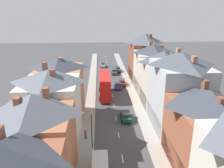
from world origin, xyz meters
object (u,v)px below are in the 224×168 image
object	(u,v)px
car_near_silver	(118,85)
street_lamp	(92,129)
car_parked_left_b	(114,72)
car_near_blue	(126,116)
double_decker_bus_lead	(105,85)
car_parked_right_a	(118,69)
pedestrian_mid_left	(85,134)
car_mid_black	(103,65)
car_parked_left_a	(122,82)

from	to	relation	value
car_near_silver	street_lamp	distance (m)	27.03
car_parked_left_b	street_lamp	bearing A→B (deg)	-98.58
car_parked_left_b	car_near_blue	bearing A→B (deg)	-90.00
double_decker_bus_lead	car_near_blue	distance (m)	12.91
car_near_silver	street_lamp	xyz separation A→B (m)	(-6.05, -26.23, 2.44)
car_near_silver	car_parked_right_a	world-z (taller)	car_parked_right_a
car_parked_right_a	car_parked_left_b	xyz separation A→B (m)	(-1.30, -2.93, -0.02)
pedestrian_mid_left	car_near_silver	bearing A→B (deg)	73.23
car_mid_black	car_parked_left_a	bearing A→B (deg)	-76.84
car_mid_black	double_decker_bus_lead	bearing A→B (deg)	-90.02
car_mid_black	car_near_silver	bearing A→B (deg)	-81.37
car_near_blue	car_parked_right_a	bearing A→B (deg)	87.83
car_parked_left_a	street_lamp	distance (m)	29.99
car_near_silver	pedestrian_mid_left	distance (m)	24.88
double_decker_bus_lead	car_parked_left_a	world-z (taller)	double_decker_bus_lead
car_near_blue	car_parked_left_b	bearing A→B (deg)	90.00
car_near_blue	street_lamp	size ratio (longest dim) A/B	0.78
double_decker_bus_lead	street_lamp	bearing A→B (deg)	-96.63
street_lamp	car_parked_left_a	bearing A→B (deg)	75.77
car_parked_left_b	pedestrian_mid_left	size ratio (longest dim) A/B	2.51
car_parked_right_a	car_mid_black	bearing A→B (deg)	125.39
car_parked_left_b	street_lamp	distance (m)	40.64
car_parked_right_a	car_mid_black	distance (m)	8.46
car_near_blue	car_parked_right_a	distance (m)	34.30
car_parked_left_a	car_mid_black	size ratio (longest dim) A/B	1.04
pedestrian_mid_left	street_lamp	size ratio (longest dim) A/B	0.29
car_near_silver	pedestrian_mid_left	size ratio (longest dim) A/B	2.55
double_decker_bus_lead	car_parked_left_b	size ratio (longest dim) A/B	2.67
car_near_silver	street_lamp	bearing A→B (deg)	-102.99
car_parked_right_a	street_lamp	distance (m)	43.73
double_decker_bus_lead	car_parked_left_a	distance (m)	9.58
car_parked_right_a	car_mid_black	size ratio (longest dim) A/B	1.02
car_mid_black	car_parked_left_b	world-z (taller)	car_parked_left_b
car_mid_black	pedestrian_mid_left	distance (m)	47.66
car_near_blue	car_mid_black	bearing A→B (deg)	95.00
double_decker_bus_lead	car_near_silver	xyz separation A→B (m)	(3.61, 5.24, -2.02)
car_parked_left_a	street_lamp	bearing A→B (deg)	-104.23
car_parked_left_a	car_mid_black	distance (m)	21.53
car_near_blue	car_parked_left_a	distance (m)	20.26
car_parked_right_a	car_mid_black	world-z (taller)	car_parked_right_a
car_near_blue	street_lamp	world-z (taller)	street_lamp
car_mid_black	car_parked_left_b	xyz separation A→B (m)	(3.60, -9.83, 0.01)
car_near_blue	car_near_silver	size ratio (longest dim) A/B	1.05
car_mid_black	car_parked_left_b	size ratio (longest dim) A/B	1.04
double_decker_bus_lead	car_parked_right_a	size ratio (longest dim) A/B	2.52
car_mid_black	car_parked_left_b	bearing A→B (deg)	-69.88
street_lamp	car_parked_left_b	bearing A→B (deg)	81.42
car_near_silver	car_parked_left_a	bearing A→B (deg)	64.66
double_decker_bus_lead	pedestrian_mid_left	world-z (taller)	double_decker_bus_lead
car_near_blue	pedestrian_mid_left	world-z (taller)	pedestrian_mid_left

